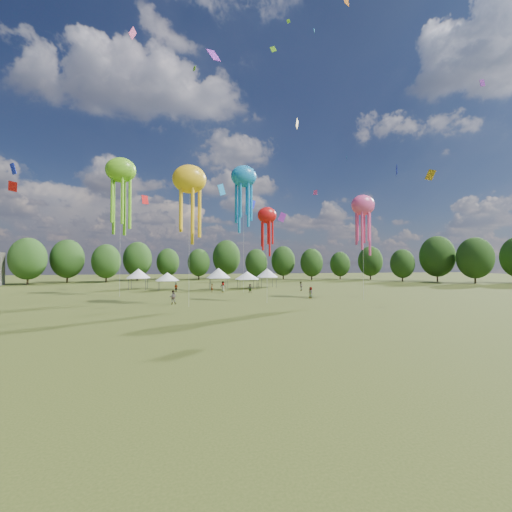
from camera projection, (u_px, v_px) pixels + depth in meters
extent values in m
plane|color=#384416|center=(387.00, 402.00, 12.44)|extent=(300.00, 300.00, 0.00)
imported|color=gray|center=(173.00, 297.00, 41.89)|extent=(0.92, 0.73, 1.83)
imported|color=gray|center=(223.00, 288.00, 59.25)|extent=(0.68, 0.91, 1.70)
imported|color=gray|center=(301.00, 286.00, 62.40)|extent=(0.91, 1.02, 1.74)
imported|color=gray|center=(223.00, 286.00, 62.64)|extent=(1.35, 1.14, 1.82)
imported|color=gray|center=(176.00, 288.00, 59.59)|extent=(1.02, 0.83, 1.62)
imported|color=gray|center=(250.00, 288.00, 57.71)|extent=(1.57, 0.93, 1.62)
imported|color=gray|center=(212.00, 288.00, 59.36)|extent=(0.40, 0.58, 1.55)
imported|color=gray|center=(311.00, 293.00, 49.16)|extent=(0.69, 0.92, 1.71)
cylinder|color=#47474C|center=(128.00, 285.00, 63.41)|extent=(0.08, 0.08, 2.24)
cylinder|color=#47474C|center=(131.00, 284.00, 66.59)|extent=(0.08, 0.08, 2.24)
cylinder|color=#47474C|center=(146.00, 284.00, 64.07)|extent=(0.08, 0.08, 2.24)
cylinder|color=#47474C|center=(148.00, 283.00, 67.25)|extent=(0.08, 0.08, 2.24)
cube|color=white|center=(138.00, 278.00, 65.36)|extent=(3.65, 3.65, 0.10)
cone|color=white|center=(138.00, 273.00, 65.38)|extent=(4.74, 4.74, 1.92)
cylinder|color=#47474C|center=(158.00, 286.00, 61.01)|extent=(0.08, 0.08, 1.85)
cylinder|color=#47474C|center=(160.00, 285.00, 64.12)|extent=(0.08, 0.08, 1.85)
cylinder|color=#47474C|center=(175.00, 286.00, 61.66)|extent=(0.08, 0.08, 1.85)
cylinder|color=#47474C|center=(176.00, 285.00, 64.76)|extent=(0.08, 0.08, 1.85)
cube|color=white|center=(167.00, 281.00, 62.91)|extent=(3.57, 3.57, 0.10)
cone|color=white|center=(167.00, 277.00, 62.93)|extent=(4.64, 4.64, 1.59)
cylinder|color=#47474C|center=(211.00, 285.00, 62.29)|extent=(0.08, 0.08, 2.33)
cylinder|color=#47474C|center=(209.00, 284.00, 65.60)|extent=(0.08, 0.08, 2.33)
cylinder|color=#47474C|center=(228.00, 285.00, 62.98)|extent=(0.08, 0.08, 2.33)
cylinder|color=#47474C|center=(226.00, 283.00, 66.29)|extent=(0.08, 0.08, 2.33)
cube|color=white|center=(218.00, 278.00, 64.32)|extent=(3.78, 3.78, 0.10)
cone|color=white|center=(218.00, 273.00, 64.34)|extent=(4.91, 4.91, 1.99)
cylinder|color=#47474C|center=(240.00, 285.00, 65.44)|extent=(0.08, 0.08, 1.91)
cylinder|color=#47474C|center=(237.00, 284.00, 68.93)|extent=(0.08, 0.08, 1.91)
cylinder|color=#47474C|center=(257.00, 285.00, 66.16)|extent=(0.08, 0.08, 1.91)
cylinder|color=#47474C|center=(254.00, 283.00, 69.65)|extent=(0.08, 0.08, 1.91)
cube|color=white|center=(247.00, 279.00, 67.57)|extent=(3.97, 3.97, 0.10)
cone|color=white|center=(247.00, 275.00, 67.59)|extent=(5.16, 5.16, 1.63)
cylinder|color=#47474C|center=(262.00, 283.00, 68.25)|extent=(0.08, 0.08, 2.24)
cylinder|color=#47474C|center=(258.00, 282.00, 71.44)|extent=(0.08, 0.08, 2.24)
cylinder|color=#47474C|center=(276.00, 283.00, 68.91)|extent=(0.08, 0.08, 2.24)
cylinder|color=#47474C|center=(272.00, 282.00, 72.09)|extent=(0.08, 0.08, 2.24)
cube|color=white|center=(267.00, 277.00, 70.20)|extent=(3.65, 3.65, 0.10)
cone|color=white|center=(267.00, 273.00, 70.22)|extent=(4.75, 4.75, 1.92)
ellipsoid|color=yellow|center=(189.00, 179.00, 39.84)|extent=(4.20, 2.94, 3.57)
cylinder|color=beige|center=(189.00, 243.00, 39.66)|extent=(0.03, 0.03, 15.89)
ellipsoid|color=#1780C6|center=(244.00, 176.00, 59.19)|extent=(4.77, 3.34, 4.05)
cylinder|color=beige|center=(244.00, 234.00, 58.95)|extent=(0.03, 0.03, 21.50)
ellipsoid|color=#F8498E|center=(363.00, 205.00, 47.18)|extent=(3.59, 2.52, 3.05)
cylinder|color=beige|center=(363.00, 252.00, 47.03)|extent=(0.03, 0.03, 13.98)
ellipsoid|color=#70C620|center=(121.00, 170.00, 51.50)|extent=(4.75, 3.33, 4.04)
cylinder|color=beige|center=(120.00, 233.00, 51.27)|extent=(0.03, 0.03, 20.43)
ellipsoid|color=red|center=(267.00, 215.00, 43.77)|extent=(2.66, 1.86, 2.26)
cylinder|color=beige|center=(267.00, 259.00, 43.63)|extent=(0.03, 0.03, 11.97)
cube|color=#70C620|center=(273.00, 49.00, 47.62)|extent=(1.02, 0.42, 1.17)
cube|color=#1B29F8|center=(251.00, 204.00, 71.29)|extent=(2.05, 0.92, 2.47)
cube|color=#1780C6|center=(347.00, 158.00, 76.75)|extent=(0.49, 0.69, 1.00)
cube|color=#F8498E|center=(133.00, 33.00, 46.07)|extent=(0.92, 1.16, 1.53)
cube|color=purple|center=(282.00, 217.00, 52.59)|extent=(1.56, 0.47, 1.71)
cube|color=orange|center=(346.00, 0.00, 52.94)|extent=(1.37, 0.96, 1.81)
cube|color=#70C620|center=(194.00, 69.00, 60.14)|extent=(0.57, 0.64, 0.98)
cube|color=purple|center=(214.00, 55.00, 52.40)|extent=(2.50, 1.53, 2.52)
cube|color=red|center=(145.00, 200.00, 72.43)|extent=(1.54, 1.28, 2.09)
cube|color=yellow|center=(297.00, 124.00, 65.49)|extent=(1.09, 1.44, 2.07)
cube|color=#1B29F8|center=(397.00, 170.00, 72.38)|extent=(0.98, 1.79, 2.42)
cube|color=#1780C6|center=(314.00, 31.00, 61.39)|extent=(0.41, 0.68, 0.89)
cube|color=#F8498E|center=(315.00, 192.00, 81.97)|extent=(0.97, 1.03, 1.32)
cube|color=purple|center=(482.00, 83.00, 41.87)|extent=(0.86, 0.09, 1.02)
cube|color=red|center=(13.00, 186.00, 56.62)|extent=(1.70, 0.80, 1.88)
cube|color=orange|center=(199.00, 218.00, 56.99)|extent=(0.78, 0.77, 1.05)
cube|color=yellow|center=(430.00, 175.00, 46.11)|extent=(0.74, 1.51, 1.81)
cube|color=#70C620|center=(288.00, 21.00, 69.26)|extent=(0.88, 0.41, 1.07)
cube|color=#1B29F8|center=(13.00, 169.00, 34.14)|extent=(0.88, 0.86, 1.13)
cube|color=#1780C6|center=(222.00, 190.00, 61.97)|extent=(1.76, 1.48, 2.54)
cylinder|color=#38281C|center=(28.00, 278.00, 79.44)|extent=(0.44, 0.44, 3.36)
ellipsoid|color=#234216|center=(28.00, 259.00, 79.54)|extent=(8.40, 8.40, 10.51)
cylinder|color=#38281C|center=(67.00, 277.00, 87.91)|extent=(0.44, 0.44, 3.41)
ellipsoid|color=#234216|center=(67.00, 259.00, 88.02)|extent=(8.53, 8.53, 10.66)
cylinder|color=#38281C|center=(106.00, 277.00, 89.49)|extent=(0.44, 0.44, 3.07)
ellipsoid|color=#234216|center=(106.00, 261.00, 89.59)|extent=(7.66, 7.66, 9.58)
cylinder|color=#38281C|center=(137.00, 275.00, 99.07)|extent=(0.44, 0.44, 3.43)
ellipsoid|color=#234216|center=(138.00, 259.00, 99.18)|extent=(8.58, 8.58, 10.73)
cylinder|color=#38281C|center=(168.00, 275.00, 106.35)|extent=(0.44, 0.44, 2.95)
ellipsoid|color=#234216|center=(168.00, 262.00, 106.44)|extent=(7.37, 7.37, 9.21)
cylinder|color=#38281C|center=(199.00, 275.00, 104.57)|extent=(0.44, 0.44, 2.89)
ellipsoid|color=#234216|center=(199.00, 262.00, 104.66)|extent=(7.23, 7.23, 9.04)
cylinder|color=#38281C|center=(226.00, 273.00, 110.87)|extent=(0.44, 0.44, 3.84)
ellipsoid|color=#234216|center=(227.00, 257.00, 110.99)|extent=(9.60, 9.60, 11.99)
cylinder|color=#38281C|center=(256.00, 276.00, 101.72)|extent=(0.44, 0.44, 2.84)
ellipsoid|color=#234216|center=(256.00, 263.00, 101.81)|extent=(7.11, 7.11, 8.89)
cylinder|color=#38281C|center=(283.00, 275.00, 106.24)|extent=(0.44, 0.44, 3.16)
ellipsoid|color=#234216|center=(283.00, 261.00, 106.34)|extent=(7.91, 7.91, 9.88)
cylinder|color=#38281C|center=(312.00, 275.00, 102.19)|extent=(0.44, 0.44, 2.88)
ellipsoid|color=#234216|center=(312.00, 263.00, 102.28)|extent=(7.21, 7.21, 9.01)
cylinder|color=#38281C|center=(340.00, 275.00, 106.30)|extent=(0.44, 0.44, 2.63)
ellipsoid|color=#234216|center=(340.00, 264.00, 106.38)|extent=(6.57, 6.57, 8.22)
cylinder|color=#38281C|center=(370.00, 275.00, 104.69)|extent=(0.44, 0.44, 3.13)
ellipsoid|color=#234216|center=(370.00, 261.00, 104.79)|extent=(7.81, 7.81, 9.77)
cylinder|color=#38281C|center=(403.00, 277.00, 93.65)|extent=(0.44, 0.44, 2.72)
ellipsoid|color=#234216|center=(402.00, 264.00, 93.74)|extent=(6.80, 6.80, 8.50)
cylinder|color=#38281C|center=(437.00, 275.00, 92.73)|extent=(0.44, 0.44, 3.81)
ellipsoid|color=#234216|center=(437.00, 256.00, 92.85)|extent=(9.52, 9.52, 11.90)
cylinder|color=#38281C|center=(475.00, 277.00, 84.52)|extent=(0.44, 0.44, 3.51)
ellipsoid|color=#234216|center=(475.00, 258.00, 84.64)|extent=(8.78, 8.78, 10.97)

